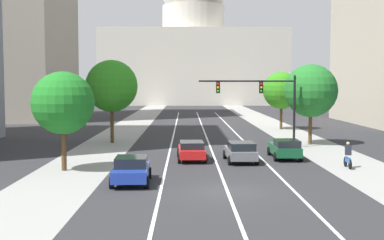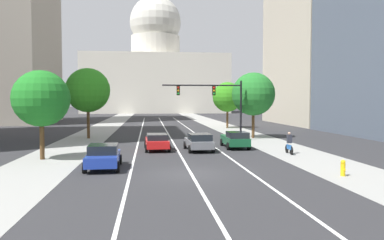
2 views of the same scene
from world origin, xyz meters
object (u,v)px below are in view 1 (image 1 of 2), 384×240
Objects in this scene: car_blue at (131,169)px; street_tree_near_left at (63,103)px; street_tree_far_right at (281,90)px; street_tree_mid_right at (311,91)px; car_gray at (241,151)px; street_tree_mid_left at (112,86)px; car_green at (285,148)px; cyclist at (348,155)px; capitol_building at (194,50)px; car_red at (192,150)px; traffic_signal_mast at (263,95)px.

street_tree_near_left is (-4.69, 4.09, 3.51)m from car_blue.
street_tree_far_right is 14.95m from street_tree_mid_right.
street_tree_mid_left is at bearing 40.43° from car_gray.
car_green is 3.74m from car_gray.
street_tree_mid_left is at bearing 175.41° from street_tree_mid_right.
car_blue reaches higher than car_gray.
cyclist is at bearing -93.06° from street_tree_mid_right.
car_gray is 0.63× the size of street_tree_far_right.
street_tree_mid_left is 14.96m from street_tree_near_left.
street_tree_near_left is (-19.14, -28.39, -0.37)m from street_tree_far_right.
capitol_building reaches higher than car_gray.
car_green is 0.59× the size of street_tree_mid_left.
cyclist is 0.24× the size of street_tree_mid_right.
cyclist is at bearing -85.29° from capitol_building.
car_red is 9.00m from car_blue.
car_gray is 26.49m from street_tree_far_right.
car_green is at bearing -68.03° from car_gray.
street_tree_near_left is (-14.30, -11.13, -0.20)m from traffic_signal_mast.
street_tree_mid_left is (-10.67, 11.58, 4.49)m from car_gray.
capitol_building reaches higher than street_tree_near_left.
street_tree_far_right is at bearing 89.23° from street_tree_mid_right.
capitol_building reaches higher than car_red.
car_red is 9.98m from traffic_signal_mast.
car_blue is (-5.14, -107.13, -13.53)m from capitol_building.
car_green is at bearing -100.07° from street_tree_far_right.
capitol_building reaches higher than car_green.
street_tree_far_right is at bearing 74.31° from traffic_signal_mast.
car_red is 0.59× the size of street_tree_mid_left.
capitol_building is 99.25m from car_green.
car_gray is at bearing -126.14° from street_tree_mid_right.
car_blue is (-6.86, -7.41, 0.01)m from car_gray.
capitol_building is 10.43× the size of car_green.
capitol_building is at bearing -2.94° from car_red.
street_tree_near_left reaches higher than car_green.
car_gray is 7.21m from cyclist.
car_red is 0.55× the size of traffic_signal_mast.
capitol_building is 103.99m from street_tree_near_left.
car_blue is at bearing 135.00° from car_gray.
car_green is at bearing -50.60° from car_blue.
car_blue is at bearing -129.10° from street_tree_mid_right.
capitol_building is at bearing -1.23° from car_gray.
street_tree_mid_left reaches higher than cyclist.
street_tree_mid_right is at bearing 35.37° from street_tree_near_left.
street_tree_mid_left is (-14.08, 10.04, 4.49)m from car_green.
street_tree_far_right reaches higher than car_blue.
cyclist is 0.27× the size of street_tree_near_left.
street_tree_far_right is at bearing -82.89° from capitol_building.
car_red is (-1.71, -98.80, -13.56)m from capitol_building.
street_tree_near_left is at bearing 108.76° from car_green.
car_green reaches higher than car_red.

